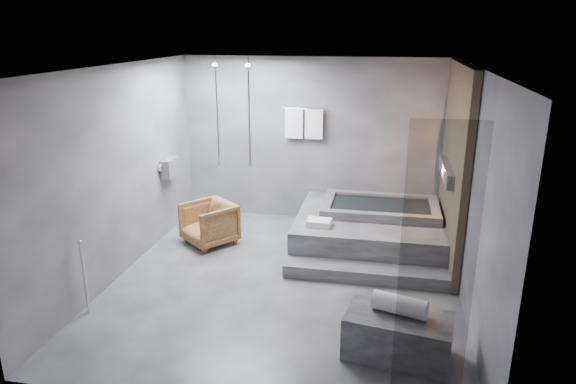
# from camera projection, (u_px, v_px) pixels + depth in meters

# --- Properties ---
(room) EXTENTS (5.00, 5.04, 2.82)m
(room) POSITION_uv_depth(u_px,v_px,m) (319.00, 153.00, 6.50)
(room) COLOR #323235
(room) RESTS_ON ground
(tub_deck) EXTENTS (2.20, 2.00, 0.50)m
(tub_deck) POSITION_uv_depth(u_px,v_px,m) (369.00, 230.00, 7.96)
(tub_deck) COLOR #38383A
(tub_deck) RESTS_ON ground
(tub_step) EXTENTS (2.20, 0.36, 0.18)m
(tub_step) POSITION_uv_depth(u_px,v_px,m) (365.00, 273.00, 6.90)
(tub_step) COLOR #38383A
(tub_step) RESTS_ON ground
(concrete_bench) EXTENTS (1.14, 0.76, 0.47)m
(concrete_bench) POSITION_uv_depth(u_px,v_px,m) (398.00, 336.00, 5.24)
(concrete_bench) COLOR #303032
(concrete_bench) RESTS_ON ground
(driftwood_chair) EXTENTS (1.00, 1.01, 0.66)m
(driftwood_chair) POSITION_uv_depth(u_px,v_px,m) (209.00, 223.00, 8.00)
(driftwood_chair) COLOR #492C12
(driftwood_chair) RESTS_ON ground
(rolled_towel) EXTENTS (0.58, 0.34, 0.20)m
(rolled_towel) POSITION_uv_depth(u_px,v_px,m) (400.00, 305.00, 5.18)
(rolled_towel) COLOR silver
(rolled_towel) RESTS_ON concrete_bench
(deck_towel) EXTENTS (0.36, 0.27, 0.09)m
(deck_towel) POSITION_uv_depth(u_px,v_px,m) (319.00, 223.00, 7.44)
(deck_towel) COLOR white
(deck_towel) RESTS_ON tub_deck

